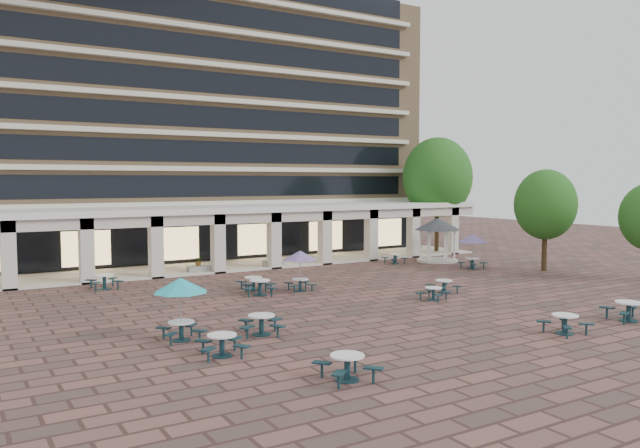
# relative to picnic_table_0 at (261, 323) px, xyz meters

# --- Properties ---
(ground) EXTENTS (120.00, 120.00, 0.00)m
(ground) POSITION_rel_picnic_table_0_xyz_m (7.00, 4.42, -0.49)
(ground) COLOR brown
(ground) RESTS_ON ground
(apartment_building) EXTENTS (40.00, 15.50, 25.20)m
(apartment_building) POSITION_rel_picnic_table_0_xyz_m (7.00, 29.88, 12.11)
(apartment_building) COLOR tan
(apartment_building) RESTS_ON ground
(retail_arcade) EXTENTS (42.00, 6.60, 4.40)m
(retail_arcade) POSITION_rel_picnic_table_0_xyz_m (7.00, 19.22, 2.51)
(retail_arcade) COLOR white
(retail_arcade) RESTS_ON ground
(picnic_table_0) EXTENTS (2.22, 2.22, 0.82)m
(picnic_table_0) POSITION_rel_picnic_table_0_xyz_m (0.00, 0.00, 0.00)
(picnic_table_0) COLOR #13313A
(picnic_table_0) RESTS_ON ground
(picnic_table_1) EXTENTS (1.97, 1.97, 0.82)m
(picnic_table_1) POSITION_rel_picnic_table_0_xyz_m (-0.22, -6.58, -0.00)
(picnic_table_1) COLOR #13313A
(picnic_table_1) RESTS_ON ground
(picnic_table_2) EXTENTS (2.37, 2.37, 0.87)m
(picnic_table_2) POSITION_rel_picnic_table_0_xyz_m (15.00, -6.20, 0.03)
(picnic_table_2) COLOR #13313A
(picnic_table_2) RESTS_ON ground
(picnic_table_3) EXTENTS (1.80, 1.80, 0.79)m
(picnic_table_3) POSITION_rel_picnic_table_0_xyz_m (10.63, -6.22, -0.02)
(picnic_table_3) COLOR #13313A
(picnic_table_3) RESTS_ON ground
(picnic_table_4) EXTENTS (2.13, 2.13, 2.46)m
(picnic_table_4) POSITION_rel_picnic_table_0_xyz_m (-3.08, 0.77, 1.60)
(picnic_table_4) COLOR #13313A
(picnic_table_4) RESTS_ON ground
(picnic_table_5) EXTENTS (2.01, 2.01, 0.79)m
(picnic_table_5) POSITION_rel_picnic_table_0_xyz_m (-2.54, -2.07, -0.02)
(picnic_table_5) COLOR #13313A
(picnic_table_5) RESTS_ON ground
(picnic_table_6) EXTENTS (1.98, 1.98, 2.28)m
(picnic_table_6) POSITION_rel_picnic_table_0_xyz_m (6.21, 7.88, 1.45)
(picnic_table_6) COLOR #13313A
(picnic_table_6) RESTS_ON ground
(picnic_table_7) EXTENTS (1.67, 1.67, 0.71)m
(picnic_table_7) POSITION_rel_picnic_table_0_xyz_m (12.78, 3.29, -0.06)
(picnic_table_7) COLOR #13313A
(picnic_table_7) RESTS_ON ground
(picnic_table_8) EXTENTS (1.94, 1.94, 0.77)m
(picnic_table_8) POSITION_rel_picnic_table_0_xyz_m (4.07, 9.48, -0.03)
(picnic_table_8) COLOR #13313A
(picnic_table_8) RESTS_ON ground
(picnic_table_9) EXTENTS (2.30, 2.30, 0.84)m
(picnic_table_9) POSITION_rel_picnic_table_0_xyz_m (3.73, 7.93, 0.01)
(picnic_table_9) COLOR #13313A
(picnic_table_9) RESTS_ON ground
(picnic_table_10) EXTENTS (1.84, 1.84, 0.67)m
(picnic_table_10) POSITION_rel_picnic_table_0_xyz_m (10.88, 1.99, -0.09)
(picnic_table_10) COLOR #13313A
(picnic_table_10) RESTS_ON ground
(picnic_table_11) EXTENTS (2.11, 2.11, 2.44)m
(picnic_table_11) POSITION_rel_picnic_table_0_xyz_m (21.00, 9.38, 1.58)
(picnic_table_11) COLOR #13313A
(picnic_table_11) RESTS_ON ground
(picnic_table_12) EXTENTS (1.87, 1.87, 0.83)m
(picnic_table_12) POSITION_rel_picnic_table_0_xyz_m (-3.08, 14.30, 0.01)
(picnic_table_12) COLOR #13313A
(picnic_table_12) RESTS_ON ground
(picnic_table_13) EXTENTS (1.65, 1.65, 0.72)m
(picnic_table_13) POSITION_rel_picnic_table_0_xyz_m (18.02, 14.42, -0.06)
(picnic_table_13) COLOR #13313A
(picnic_table_13) RESTS_ON ground
(gazebo) EXTENTS (3.57, 3.57, 3.32)m
(gazebo) POSITION_rel_picnic_table_0_xyz_m (21.61, 13.72, 2.01)
(gazebo) COLOR beige
(gazebo) RESTS_ON ground
(tree_east_a) EXTENTS (4.20, 4.20, 7.00)m
(tree_east_a) POSITION_rel_picnic_table_0_xyz_m (24.52, 6.11, 4.08)
(tree_east_a) COLOR #402F19
(tree_east_a) RESTS_ON ground
(tree_east_c) EXTENTS (5.96, 5.96, 9.93)m
(tree_east_c) POSITION_rel_picnic_table_0_xyz_m (25.63, 18.32, 6.00)
(tree_east_c) COLOR #402F19
(tree_east_c) RESTS_ON ground
(planter_left) EXTENTS (1.50, 0.68, 1.23)m
(planter_left) POSITION_rel_picnic_table_0_xyz_m (3.68, 17.32, -0.01)
(planter_left) COLOR gray
(planter_left) RESTS_ON ground
(planter_right) EXTENTS (1.50, 0.66, 1.23)m
(planter_right) POSITION_rel_picnic_table_0_xyz_m (9.31, 17.32, -0.01)
(planter_right) COLOR gray
(planter_right) RESTS_ON ground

